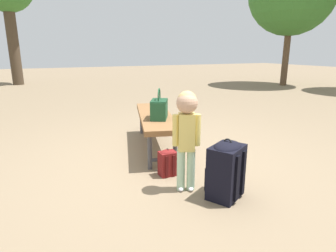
{
  "coord_description": "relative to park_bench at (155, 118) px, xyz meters",
  "views": [
    {
      "loc": [
        2.73,
        -1.3,
        1.25
      ],
      "look_at": [
        0.0,
        -0.04,
        0.45
      ],
      "focal_mm": 30.64,
      "sensor_mm": 36.0,
      "label": 1
    }
  ],
  "objects": [
    {
      "name": "backpack_small",
      "position": [
        0.86,
        -0.22,
        -0.25
      ],
      "size": [
        0.16,
        0.17,
        0.29
      ],
      "color": "maroon",
      "rests_on": "ground"
    },
    {
      "name": "child_standing",
      "position": [
        1.21,
        -0.21,
        0.22
      ],
      "size": [
        0.19,
        0.23,
        0.91
      ],
      "color": "#B2D8B2",
      "rests_on": "ground"
    },
    {
      "name": "backpack_large",
      "position": [
        1.47,
        0.04,
        -0.13
      ],
      "size": [
        0.36,
        0.39,
        0.53
      ],
      "color": "black",
      "rests_on": "ground"
    },
    {
      "name": "handbag",
      "position": [
        0.24,
        -0.05,
        0.18
      ],
      "size": [
        0.37,
        0.31,
        0.37
      ],
      "color": "#1E4C2D",
      "rests_on": "park_bench"
    },
    {
      "name": "ground_plane",
      "position": [
        0.6,
        -0.07,
        -0.39
      ],
      "size": [
        40.0,
        40.0,
        0.0
      ],
      "primitive_type": "plane",
      "color": "#7F6B51",
      "rests_on": "ground"
    },
    {
      "name": "park_bench",
      "position": [
        0.0,
        0.0,
        0.0
      ],
      "size": [
        1.65,
        0.83,
        0.45
      ],
      "color": "brown",
      "rests_on": "ground"
    }
  ]
}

